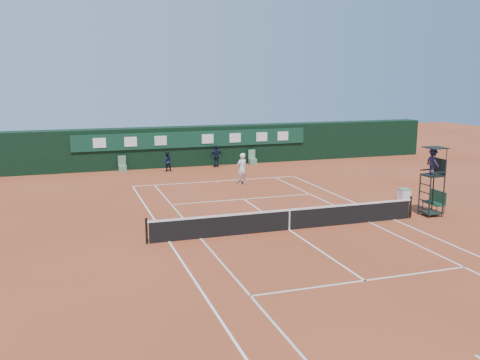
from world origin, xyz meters
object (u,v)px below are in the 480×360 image
cooler (404,194)px  player (242,169)px  player_bench (436,200)px  umpire_chair (433,167)px  tennis_net (289,219)px

cooler → player: (-7.23, 6.93, 0.69)m
player_bench → player: (-7.15, 9.69, 0.42)m
umpire_chair → player: (-6.40, 10.27, -1.45)m
tennis_net → umpire_chair: umpire_chair is taller
umpire_chair → cooler: (0.83, 3.33, -2.13)m
player_bench → cooler: (0.08, 2.76, -0.27)m
tennis_net → player_bench: 8.42m
tennis_net → player_bench: (8.40, 0.69, 0.09)m
player_bench → player: 12.05m
tennis_net → player_bench: bearing=4.7°
player_bench → tennis_net: bearing=-175.3°
umpire_chair → player_bench: 2.09m
umpire_chair → player: size_ratio=1.69×
umpire_chair → player: umpire_chair is taller
tennis_net → umpire_chair: (7.65, 0.11, 1.95)m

